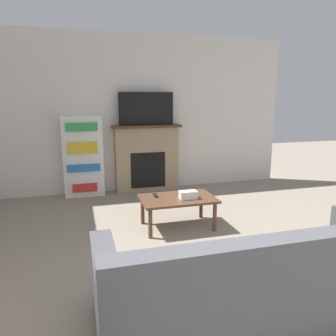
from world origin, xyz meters
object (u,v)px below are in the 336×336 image
at_px(tv, 146,109).
at_px(coffee_table, 178,201).
at_px(bookshelf, 83,156).
at_px(couch, 262,289).
at_px(fireplace, 147,158).

distance_m(tv, coffee_table, 2.08).
xyz_separation_m(coffee_table, bookshelf, (-1.11, 1.77, 0.32)).
distance_m(tv, couch, 3.88).
distance_m(coffee_table, bookshelf, 2.11).
xyz_separation_m(couch, bookshelf, (-1.15, 3.69, 0.39)).
distance_m(couch, bookshelf, 3.89).
bearing_deg(couch, fireplace, 90.98).
bearing_deg(bookshelf, tv, 0.13).
distance_m(couch, coffee_table, 1.93).
height_order(coffee_table, bookshelf, bookshelf).
bearing_deg(fireplace, couch, -89.02).
bearing_deg(bookshelf, couch, -72.66).
bearing_deg(couch, bookshelf, 107.34).
height_order(fireplace, tv, tv).
distance_m(fireplace, coffee_table, 1.81).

